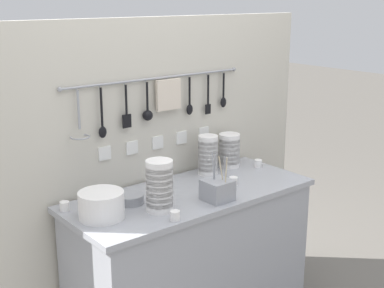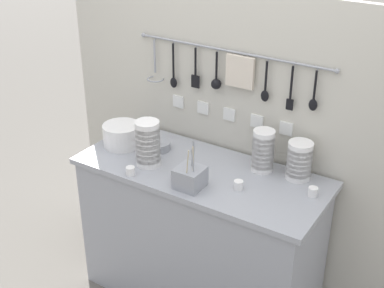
# 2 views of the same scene
# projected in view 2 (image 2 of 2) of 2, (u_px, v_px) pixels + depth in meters

# --- Properties ---
(counter) EXTENTS (1.33, 0.56, 0.84)m
(counter) POSITION_uv_depth(u_px,v_px,m) (201.00, 235.00, 2.96)
(counter) COLOR #9EA0A8
(counter) RESTS_ON ground
(back_wall) EXTENTS (2.13, 0.11, 1.72)m
(back_wall) POSITION_uv_depth(u_px,v_px,m) (230.00, 143.00, 2.99)
(back_wall) COLOR beige
(back_wall) RESTS_ON ground
(bowl_stack_short_front) EXTENTS (0.11, 0.11, 0.23)m
(bowl_stack_short_front) POSITION_uv_depth(u_px,v_px,m) (263.00, 151.00, 2.72)
(bowl_stack_short_front) COLOR white
(bowl_stack_short_front) RESTS_ON counter
(bowl_stack_wide_centre) EXTENTS (0.13, 0.13, 0.25)m
(bowl_stack_wide_centre) POSITION_uv_depth(u_px,v_px,m) (148.00, 143.00, 2.76)
(bowl_stack_wide_centre) COLOR white
(bowl_stack_wide_centre) RESTS_ON counter
(bowl_stack_back_corner) EXTENTS (0.12, 0.12, 0.20)m
(bowl_stack_back_corner) POSITION_uv_depth(u_px,v_px,m) (299.00, 160.00, 2.65)
(bowl_stack_back_corner) COLOR white
(bowl_stack_back_corner) RESTS_ON counter
(plate_stack) EXTENTS (0.21, 0.21, 0.13)m
(plate_stack) POSITION_uv_depth(u_px,v_px,m) (122.00, 135.00, 2.99)
(plate_stack) COLOR white
(plate_stack) RESTS_ON counter
(steel_mixing_bowl) EXTENTS (0.14, 0.14, 0.04)m
(steel_mixing_bowl) POSITION_uv_depth(u_px,v_px,m) (159.00, 145.00, 2.96)
(steel_mixing_bowl) COLOR #93969E
(steel_mixing_bowl) RESTS_ON counter
(cutlery_caddy) EXTENTS (0.13, 0.13, 0.24)m
(cutlery_caddy) POSITION_uv_depth(u_px,v_px,m) (190.00, 177.00, 2.60)
(cutlery_caddy) COLOR #93969E
(cutlery_caddy) RESTS_ON counter
(cup_edge_near) EXTENTS (0.05, 0.05, 0.05)m
(cup_edge_near) POSITION_uv_depth(u_px,v_px,m) (313.00, 192.00, 2.54)
(cup_edge_near) COLOR white
(cup_edge_near) RESTS_ON counter
(cup_back_right) EXTENTS (0.05, 0.05, 0.05)m
(cup_back_right) POSITION_uv_depth(u_px,v_px,m) (129.00, 126.00, 3.19)
(cup_back_right) COLOR white
(cup_back_right) RESTS_ON counter
(cup_by_caddy) EXTENTS (0.05, 0.05, 0.05)m
(cup_by_caddy) POSITION_uv_depth(u_px,v_px,m) (238.00, 185.00, 2.59)
(cup_by_caddy) COLOR white
(cup_by_caddy) RESTS_ON counter
(cup_beside_plates) EXTENTS (0.05, 0.05, 0.05)m
(cup_beside_plates) POSITION_uv_depth(u_px,v_px,m) (130.00, 171.00, 2.71)
(cup_beside_plates) COLOR white
(cup_beside_plates) RESTS_ON counter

